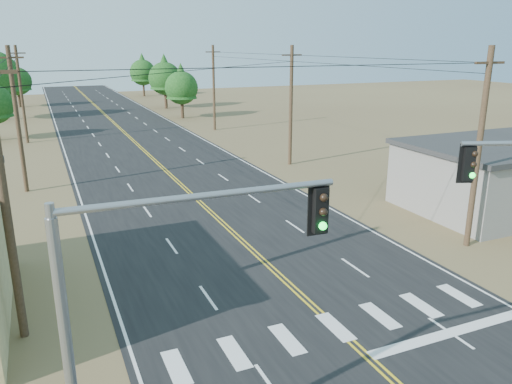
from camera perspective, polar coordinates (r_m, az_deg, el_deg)
road at (r=38.17m, az=-8.85°, el=1.09°), size 15.00×200.00×0.02m
utility_pole_left_near at (r=18.39m, az=-26.81°, el=-0.76°), size 1.80×0.30×10.00m
utility_pole_left_mid at (r=38.02m, az=-25.62°, el=7.49°), size 1.80×0.30×10.00m
utility_pole_left_far at (r=57.90m, az=-25.23°, el=10.10°), size 1.80×0.30×10.00m
utility_pole_right_near at (r=26.90m, az=24.11°, el=4.56°), size 1.80×0.30×10.00m
utility_pole_right_mid at (r=42.79m, az=4.01°, el=9.88°), size 1.80×0.30×10.00m
utility_pole_right_far at (r=61.14m, az=-4.85°, el=11.83°), size 1.80×0.30×10.00m
signal_mast_left at (r=11.04m, az=-11.85°, el=-11.66°), size 6.15×0.60×7.17m
tree_left_far at (r=93.09m, az=-25.69°, el=11.63°), size 4.61×4.61×7.68m
tree_right_near at (r=71.90m, az=-8.54°, el=12.06°), size 4.60×4.60×7.67m
tree_right_mid at (r=83.74m, az=-10.40°, el=13.01°), size 5.23×5.23×8.71m
tree_right_far at (r=105.12m, az=-12.84°, el=13.46°), size 5.09×5.09×8.49m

